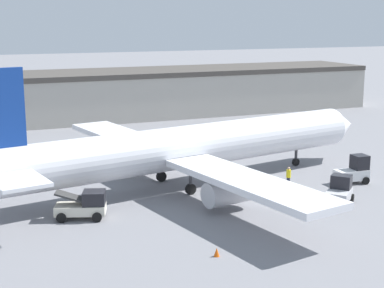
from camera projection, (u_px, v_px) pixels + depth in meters
ground_plane at (192, 185)px, 51.10m from camera, size 400.00×400.00×0.00m
terminal_building at (77, 96)px, 83.39m from camera, size 90.44×12.50×6.72m
airplane at (183, 148)px, 49.88m from camera, size 40.80×35.44×10.83m
ground_crew_worker at (288, 176)px, 50.17m from camera, size 0.39×0.39×1.78m
baggage_tug at (340, 191)px, 45.87m from camera, size 3.13×3.09×2.13m
belt_loader_truck at (84, 205)px, 42.32m from camera, size 3.94×2.94×2.06m
pushback_tug at (354, 171)px, 51.34m from camera, size 2.93×1.85×2.48m
safety_cone_near at (217, 252)px, 35.64m from camera, size 0.36×0.36×0.55m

